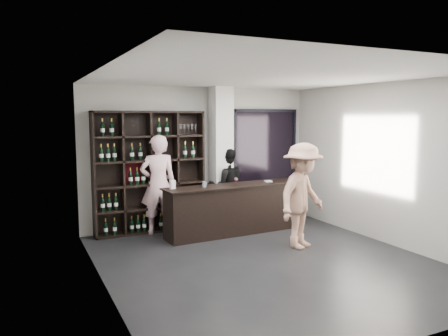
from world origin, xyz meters
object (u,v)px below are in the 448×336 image
wine_shelf (150,172)px  taster_pink (158,184)px  taster_black (226,187)px  tasting_counter (236,209)px  customer (302,196)px

wine_shelf → taster_pink: size_ratio=1.24×
taster_black → taster_pink: bearing=7.5°
taster_black → tasting_counter: bearing=89.0°
taster_pink → customer: bearing=142.7°
customer → tasting_counter: bearing=90.2°
taster_pink → tasting_counter: bearing=162.8°
taster_black → wine_shelf: bearing=1.6°
wine_shelf → taster_black: 1.65m
wine_shelf → taster_black: bearing=-5.9°
tasting_counter → taster_pink: bearing=151.8°
taster_pink → taster_black: (1.48, 0.00, -0.15)m
wine_shelf → taster_pink: 0.30m
taster_pink → wine_shelf: bearing=-47.5°
taster_pink → taster_black: size_ratio=1.18×
customer → taster_pink: bearing=111.1°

